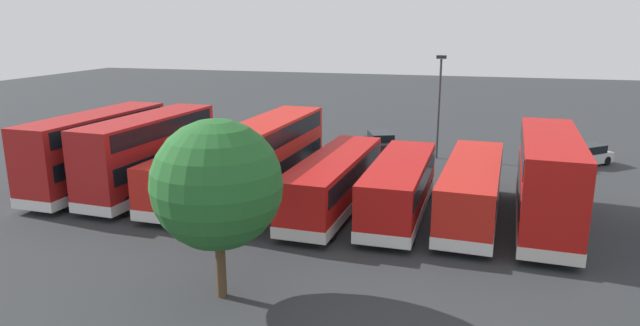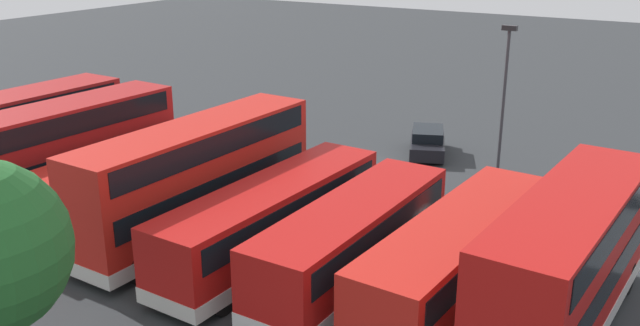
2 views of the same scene
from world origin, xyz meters
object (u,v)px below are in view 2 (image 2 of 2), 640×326
object	(u,v)px
bus_double_decker_fifth	(198,176)
waste_bin_yellow	(508,187)
bus_single_deck_fourth	(272,218)
bus_double_decker_far_end	(18,139)
bus_double_decker_near_end	(568,262)
bus_single_deck_sixth	(141,177)
bus_double_decker_seventh	(70,150)
car_hatchback_silver	(427,142)
bus_single_deck_third	(353,240)
bus_single_deck_second	(458,256)
lamp_post_tall	(504,89)

from	to	relation	value
bus_double_decker_fifth	waste_bin_yellow	bearing A→B (deg)	-133.00
bus_single_deck_fourth	bus_double_decker_far_end	bearing A→B (deg)	-0.13
bus_double_decker_near_end	bus_single_deck_sixth	distance (m)	17.93
bus_single_deck_sixth	bus_double_decker_seventh	xyz separation A→B (m)	(3.55, 0.66, 0.82)
bus_single_deck_fourth	car_hatchback_silver	xyz separation A→B (m)	(-0.06, -14.73, -0.92)
bus_single_deck_third	bus_double_decker_near_end	bearing A→B (deg)	-177.28
bus_single_deck_second	bus_double_decker_seventh	xyz separation A→B (m)	(17.98, 0.43, 0.82)
lamp_post_tall	bus_double_decker_far_end	bearing A→B (deg)	35.31
bus_single_deck_third	bus_double_decker_far_end	size ratio (longest dim) A/B	0.95
bus_double_decker_fifth	bus_double_decker_seventh	bearing A→B (deg)	2.24
bus_single_deck_fourth	bus_double_decker_far_end	xyz separation A→B (m)	(14.46, -0.03, 0.83)
bus_double_decker_fifth	car_hatchback_silver	distance (m)	14.97
bus_single_deck_fourth	bus_single_deck_third	bearing A→B (deg)	177.97
bus_double_decker_near_end	car_hatchback_silver	size ratio (longest dim) A/B	2.42
bus_double_decker_far_end	bus_single_deck_fourth	bearing A→B (deg)	179.87
bus_single_deck_third	waste_bin_yellow	xyz separation A→B (m)	(-2.29, -10.80, -1.14)
bus_double_decker_near_end	bus_double_decker_far_end	world-z (taller)	same
bus_double_decker_near_end	waste_bin_yellow	size ratio (longest dim) A/B	11.28
bus_single_deck_third	bus_single_deck_sixth	distance (m)	10.92
bus_single_deck_second	bus_single_deck_fourth	size ratio (longest dim) A/B	0.99
car_hatchback_silver	bus_double_decker_near_end	bearing A→B (deg)	125.63
bus_double_decker_near_end	car_hatchback_silver	xyz separation A→B (m)	(10.41, -14.52, -1.75)
bus_double_decker_seventh	bus_double_decker_fifth	bearing A→B (deg)	-177.76
waste_bin_yellow	lamp_post_tall	bearing A→B (deg)	-63.98
bus_single_deck_fourth	bus_double_decker_fifth	xyz separation A→B (m)	(3.86, -0.39, 0.83)
bus_double_decker_near_end	bus_single_deck_fourth	world-z (taller)	bus_double_decker_near_end
car_hatchback_silver	bus_single_deck_second	bearing A→B (deg)	116.05
bus_single_deck_second	bus_single_deck_sixth	size ratio (longest dim) A/B	0.92
bus_single_deck_second	bus_single_deck_sixth	xyz separation A→B (m)	(14.43, -0.23, 0.00)
waste_bin_yellow	car_hatchback_silver	bearing A→B (deg)	-35.50
bus_double_decker_seventh	lamp_post_tall	world-z (taller)	lamp_post_tall
bus_single_deck_sixth	waste_bin_yellow	bearing A→B (deg)	-143.04
bus_single_deck_fourth	bus_single_deck_sixth	distance (m)	7.47
bus_single_deck_second	car_hatchback_silver	world-z (taller)	bus_single_deck_second
bus_double_decker_fifth	bus_double_decker_far_end	distance (m)	10.61
bus_single_deck_second	waste_bin_yellow	world-z (taller)	bus_single_deck_second
bus_single_deck_sixth	bus_double_decker_seventh	bearing A→B (deg)	10.55
bus_double_decker_fifth	car_hatchback_silver	world-z (taller)	bus_double_decker_fifth
bus_double_decker_seventh	bus_double_decker_far_end	bearing A→B (deg)	1.27
bus_single_deck_fourth	bus_single_deck_sixth	xyz separation A→B (m)	(7.43, -0.77, 0.00)
bus_single_deck_second	bus_single_deck_third	world-z (taller)	same
bus_double_decker_near_end	bus_single_deck_fourth	distance (m)	10.51
bus_single_deck_third	lamp_post_tall	size ratio (longest dim) A/B	1.36
bus_single_deck_fourth	bus_double_decker_far_end	world-z (taller)	bus_double_decker_far_end
bus_single_deck_third	bus_double_decker_seventh	bearing A→B (deg)	-0.92
bus_single_deck_second	bus_single_deck_fourth	xyz separation A→B (m)	(7.00, 0.54, 0.00)
bus_double_decker_seventh	bus_single_deck_second	bearing A→B (deg)	-178.63
bus_double_decker_fifth	bus_double_decker_seventh	xyz separation A→B (m)	(7.12, 0.28, -0.00)
bus_double_decker_near_end	bus_single_deck_third	distance (m)	7.07
bus_double_decker_far_end	car_hatchback_silver	distance (m)	20.74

